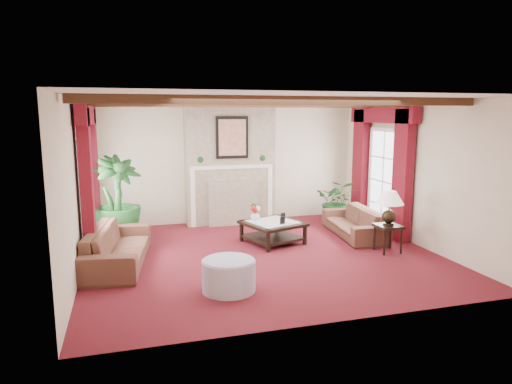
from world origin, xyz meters
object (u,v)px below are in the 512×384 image
object	(u,v)px
side_table	(388,238)
potted_palm	(118,218)
sofa_left	(118,240)
coffee_table	(273,232)
sofa_right	(354,218)
ottoman	(229,276)

from	to	relation	value
side_table	potted_palm	bearing A→B (deg)	156.53
sofa_left	coffee_table	world-z (taller)	sofa_left
potted_palm	side_table	size ratio (longest dim) A/B	3.87
sofa_right	coffee_table	bearing A→B (deg)	-82.34
coffee_table	side_table	xyz separation A→B (m)	(1.81, -1.13, 0.04)
sofa_right	side_table	distance (m)	1.19
potted_palm	side_table	distance (m)	5.10
sofa_right	coffee_table	size ratio (longest dim) A/B	1.95
side_table	ottoman	xyz separation A→B (m)	(-3.15, -1.00, -0.03)
sofa_right	ottoman	bearing A→B (deg)	-48.88
coffee_table	ottoman	xyz separation A→B (m)	(-1.35, -2.13, 0.02)
potted_palm	side_table	world-z (taller)	potted_palm
sofa_left	ottoman	distance (m)	2.21
sofa_right	potted_palm	distance (m)	4.70
ottoman	coffee_table	bearing A→B (deg)	57.71
side_table	ottoman	size ratio (longest dim) A/B	0.66
coffee_table	side_table	world-z (taller)	side_table
sofa_right	ottoman	world-z (taller)	sofa_right
sofa_left	potted_palm	xyz separation A→B (m)	(-0.02, 1.42, 0.05)
potted_palm	ottoman	world-z (taller)	potted_palm
sofa_left	potted_palm	world-z (taller)	potted_palm
sofa_right	side_table	bearing A→B (deg)	8.23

